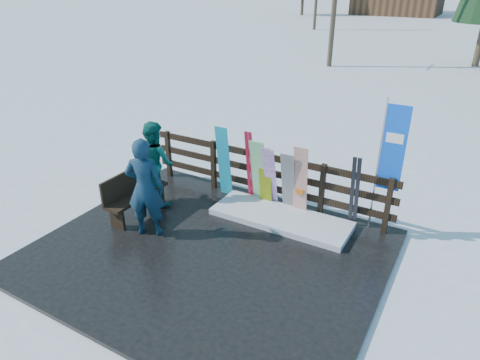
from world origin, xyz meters
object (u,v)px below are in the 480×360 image
Objects in this scene: snowboard_5 at (300,182)px; person_front at (145,188)px; snowboard_1 at (259,173)px; snowboard_3 at (270,178)px; snowboard_0 at (224,162)px; person_back at (155,163)px; rental_flag at (389,153)px; snowboard_2 at (265,177)px; bench at (134,192)px; snowboard_4 at (288,183)px.

snowboard_5 is 3.03m from person_front.
snowboard_3 is at bearing 0.00° from snowboard_1.
snowboard_0 is 0.91× the size of person_back.
person_front is at bearing -137.48° from snowboard_5.
snowboard_1 is 2.65m from rental_flag.
person_back is (-2.14, -0.94, 0.22)m from snowboard_2.
person_front is (-2.23, -2.04, 0.20)m from snowboard_5.
snowboard_3 reaches higher than snowboard_2.
snowboard_1 is at bearing -0.00° from snowboard_0.
snowboard_0 is 1.14m from snowboard_3.
snowboard_0 is 1.08× the size of snowboard_5.
person_front is 1.31m from person_back.
bench is 2.59m from snowboard_1.
rental_flag is 4.48m from person_front.
snowboard_3 is (0.12, -0.00, 0.01)m from snowboard_2.
snowboard_4 is at bearing 0.00° from snowboard_0.
person_front is (-1.56, -2.04, 0.27)m from snowboard_3.
snowboard_2 is at bearing -150.32° from person_front.
snowboard_0 is 3.45m from rental_flag.
snowboard_1 is at bearing -180.00° from snowboard_2.
rental_flag is 1.35× the size of person_front.
snowboard_4 is at bearing -143.73° from person_back.
bench is 2.01m from snowboard_0.
snowboard_2 reaches higher than bench.
snowboard_5 is 1.79m from rental_flag.
person_front reaches higher than snowboard_0.
bench is 1.09× the size of snowboard_4.
snowboard_2 is (0.16, 0.00, -0.06)m from snowboard_1.
snowboard_4 is 2.06m from rental_flag.
snowboard_3 is at bearing -0.00° from snowboard_0.
snowboard_1 is at bearing 180.00° from snowboard_3.
person_back is at bearing 88.10° from bench.
bench is at bearing -151.29° from snowboard_5.
person_front is at bearing -30.64° from bench.
snowboard_1 is at bearing -173.82° from rental_flag.
snowboard_0 is 0.64× the size of rental_flag.
snowboard_5 is at bearing 0.00° from snowboard_3.
snowboard_0 reaches higher than snowboard_3.
snowboard_5 is (0.78, -0.00, 0.08)m from snowboard_2.
snowboard_3 is 0.40m from snowboard_4.
bench is at bearing -148.98° from snowboard_4.
bench is at bearing 104.92° from person_back.
rental_flag reaches higher than snowboard_5.
snowboard_0 is 1.54m from snowboard_4.
rental_flag is at bearing 6.94° from snowboard_3.
person_front reaches higher than person_back.
bench is 2.71m from snowboard_2.
person_front is at bearing -125.29° from snowboard_2.
snowboard_1 reaches higher than snowboard_3.
snowboard_0 is (1.16, 1.62, 0.31)m from bench.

